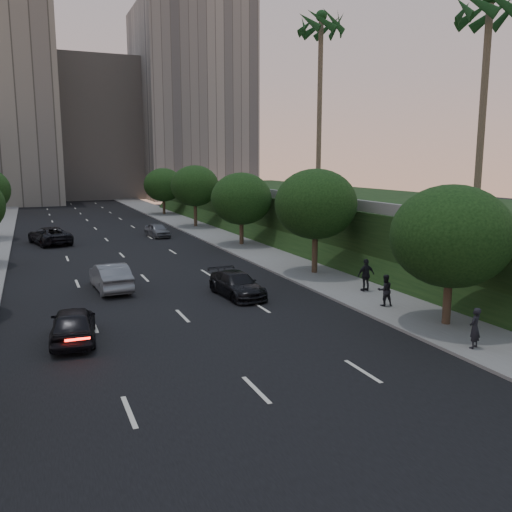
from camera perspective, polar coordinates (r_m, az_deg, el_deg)
name	(u,v)px	position (r m, az deg, el deg)	size (l,w,h in m)	color
ground	(338,473)	(13.79, 8.64, -21.64)	(160.00, 160.00, 0.00)	black
road_surface	(126,260)	(41.09, -13.51, -0.37)	(16.00, 140.00, 0.02)	black
sidewalk_right	(254,250)	(43.82, -0.18, 0.63)	(4.50, 140.00, 0.15)	slate
embankment	(391,223)	(47.60, 13.98, 3.43)	(18.00, 90.00, 4.00)	black
parapet_wall	(302,198)	(42.89, 4.89, 6.15)	(0.35, 90.00, 0.70)	slate
office_block_mid	(93,130)	(112.78, -16.75, 12.54)	(22.00, 18.00, 26.00)	gray
office_block_right	(191,105)	(110.72, -6.89, 15.53)	(20.00, 22.00, 36.00)	gray
tree_right_a	(451,236)	(24.63, 19.86, 1.97)	(5.20, 5.20, 6.24)	#38281C
tree_right_b	(316,204)	(34.33, 6.30, 5.44)	(5.20, 5.20, 6.74)	#38281C
tree_right_c	(241,199)	(46.15, -1.55, 6.04)	(5.20, 5.20, 6.24)	#38281C
tree_right_d	(195,186)	(59.38, -6.45, 7.34)	(5.20, 5.20, 6.74)	#38281C
tree_right_e	(163,185)	(73.91, -9.73, 7.39)	(5.20, 5.20, 6.24)	#38281C
palm_mid	(490,9)	(34.69, 23.40, 22.74)	(3.20, 3.20, 13.00)	#4C4233
palm_far	(321,27)	(46.91, 6.87, 22.79)	(3.20, 3.20, 15.50)	#4C4233
sedan_near_left	(73,324)	(23.14, -18.69, -6.81)	(1.72, 4.28, 1.46)	black
sedan_mid_left	(110,277)	(31.50, -15.08, -2.12)	(1.65, 4.74, 1.56)	slate
sedan_far_left	(50,236)	(50.50, -20.90, 2.02)	(2.57, 5.58, 1.55)	black
sedan_near_right	(237,285)	(29.08, -2.02, -3.03)	(1.84, 4.52, 1.31)	black
sedan_far_right	(157,230)	(52.56, -10.35, 2.69)	(1.58, 3.93, 1.34)	slate
pedestrian_a	(475,328)	(22.35, 22.03, -7.04)	(0.58, 0.38, 1.59)	black
pedestrian_b	(385,290)	(27.42, 13.42, -3.51)	(0.76, 0.59, 1.56)	black
pedestrian_c	(366,275)	(30.23, 11.50, -1.96)	(1.05, 0.44, 1.80)	black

